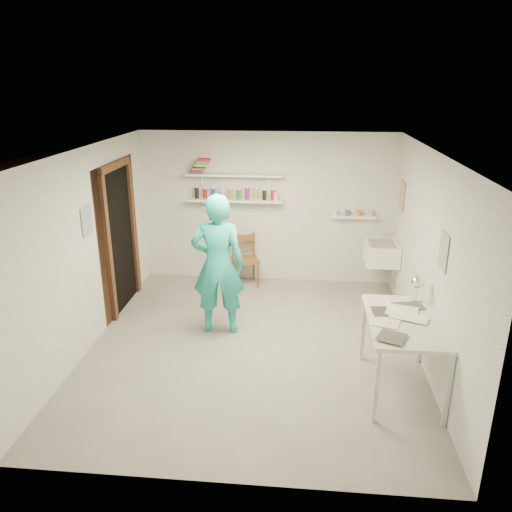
# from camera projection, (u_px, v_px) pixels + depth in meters

# --- Properties ---
(floor) EXTENTS (4.00, 4.50, 0.02)m
(floor) POSITION_uv_depth(u_px,v_px,m) (253.00, 347.00, 6.22)
(floor) COLOR slate
(floor) RESTS_ON ground
(ceiling) EXTENTS (4.00, 4.50, 0.02)m
(ceiling) POSITION_uv_depth(u_px,v_px,m) (253.00, 150.00, 5.41)
(ceiling) COLOR silver
(ceiling) RESTS_ON wall_back
(wall_back) EXTENTS (4.00, 0.02, 2.40)m
(wall_back) POSITION_uv_depth(u_px,v_px,m) (267.00, 208.00, 7.93)
(wall_back) COLOR silver
(wall_back) RESTS_ON ground
(wall_front) EXTENTS (4.00, 0.02, 2.40)m
(wall_front) POSITION_uv_depth(u_px,v_px,m) (222.00, 356.00, 3.69)
(wall_front) COLOR silver
(wall_front) RESTS_ON ground
(wall_left) EXTENTS (0.02, 4.50, 2.40)m
(wall_left) POSITION_uv_depth(u_px,v_px,m) (87.00, 250.00, 5.99)
(wall_left) COLOR silver
(wall_left) RESTS_ON ground
(wall_right) EXTENTS (0.02, 4.50, 2.40)m
(wall_right) POSITION_uv_depth(u_px,v_px,m) (429.00, 261.00, 5.64)
(wall_right) COLOR silver
(wall_right) RESTS_ON ground
(doorway_recess) EXTENTS (0.02, 0.90, 2.00)m
(doorway_recess) POSITION_uv_depth(u_px,v_px,m) (120.00, 240.00, 7.04)
(doorway_recess) COLOR black
(doorway_recess) RESTS_ON wall_left
(corridor_box) EXTENTS (1.40, 1.50, 2.10)m
(corridor_box) POSITION_uv_depth(u_px,v_px,m) (72.00, 235.00, 7.09)
(corridor_box) COLOR brown
(corridor_box) RESTS_ON ground
(door_lintel) EXTENTS (0.06, 1.05, 0.10)m
(door_lintel) POSITION_uv_depth(u_px,v_px,m) (115.00, 165.00, 6.69)
(door_lintel) COLOR brown
(door_lintel) RESTS_ON wall_left
(door_jamb_near) EXTENTS (0.06, 0.10, 2.00)m
(door_jamb_near) POSITION_uv_depth(u_px,v_px,m) (109.00, 251.00, 6.57)
(door_jamb_near) COLOR brown
(door_jamb_near) RESTS_ON ground
(door_jamb_far) EXTENTS (0.06, 0.10, 2.00)m
(door_jamb_far) POSITION_uv_depth(u_px,v_px,m) (133.00, 230.00, 7.51)
(door_jamb_far) COLOR brown
(door_jamb_far) RESTS_ON ground
(shelf_lower) EXTENTS (1.50, 0.22, 0.03)m
(shelf_lower) POSITION_uv_depth(u_px,v_px,m) (235.00, 200.00, 7.81)
(shelf_lower) COLOR white
(shelf_lower) RESTS_ON wall_back
(shelf_upper) EXTENTS (1.50, 0.22, 0.03)m
(shelf_upper) POSITION_uv_depth(u_px,v_px,m) (234.00, 175.00, 7.67)
(shelf_upper) COLOR white
(shelf_upper) RESTS_ON wall_back
(ledge_shelf) EXTENTS (0.70, 0.14, 0.03)m
(ledge_shelf) POSITION_uv_depth(u_px,v_px,m) (353.00, 217.00, 7.76)
(ledge_shelf) COLOR white
(ledge_shelf) RESTS_ON wall_back
(poster_left) EXTENTS (0.01, 0.28, 0.36)m
(poster_left) POSITION_uv_depth(u_px,v_px,m) (87.00, 221.00, 5.92)
(poster_left) COLOR #334C7F
(poster_left) RESTS_ON wall_left
(poster_right_a) EXTENTS (0.01, 0.34, 0.42)m
(poster_right_a) POSITION_uv_depth(u_px,v_px,m) (402.00, 196.00, 7.21)
(poster_right_a) COLOR #995933
(poster_right_a) RESTS_ON wall_right
(poster_right_b) EXTENTS (0.01, 0.30, 0.38)m
(poster_right_b) POSITION_uv_depth(u_px,v_px,m) (443.00, 252.00, 5.02)
(poster_right_b) COLOR #3F724C
(poster_right_b) RESTS_ON wall_right
(belfast_sink) EXTENTS (0.48, 0.60, 0.30)m
(belfast_sink) POSITION_uv_depth(u_px,v_px,m) (381.00, 253.00, 7.42)
(belfast_sink) COLOR white
(belfast_sink) RESTS_ON wall_right
(man) EXTENTS (0.71, 0.49, 1.84)m
(man) POSITION_uv_depth(u_px,v_px,m) (218.00, 265.00, 6.31)
(man) COLOR #22ADA1
(man) RESTS_ON ground
(wall_clock) EXTENTS (0.33, 0.06, 0.33)m
(wall_clock) POSITION_uv_depth(u_px,v_px,m) (222.00, 237.00, 6.41)
(wall_clock) COLOR beige
(wall_clock) RESTS_ON man
(wooden_chair) EXTENTS (0.49, 0.48, 0.85)m
(wooden_chair) POSITION_uv_depth(u_px,v_px,m) (246.00, 260.00, 7.93)
(wooden_chair) COLOR brown
(wooden_chair) RESTS_ON ground
(work_table) EXTENTS (0.74, 1.23, 0.82)m
(work_table) POSITION_uv_depth(u_px,v_px,m) (401.00, 355.00, 5.22)
(work_table) COLOR silver
(work_table) RESTS_ON ground
(desk_lamp) EXTENTS (0.15, 0.15, 0.15)m
(desk_lamp) POSITION_uv_depth(u_px,v_px,m) (418.00, 282.00, 5.45)
(desk_lamp) COLOR white
(desk_lamp) RESTS_ON work_table
(spray_cans) EXTENTS (1.32, 0.06, 0.17)m
(spray_cans) POSITION_uv_depth(u_px,v_px,m) (235.00, 194.00, 7.77)
(spray_cans) COLOR black
(spray_cans) RESTS_ON shelf_lower
(book_stack) EXTENTS (0.32, 0.14, 0.22)m
(book_stack) POSITION_uv_depth(u_px,v_px,m) (200.00, 166.00, 7.68)
(book_stack) COLOR red
(book_stack) RESTS_ON shelf_upper
(ledge_pots) EXTENTS (0.48, 0.07, 0.09)m
(ledge_pots) POSITION_uv_depth(u_px,v_px,m) (353.00, 213.00, 7.74)
(ledge_pots) COLOR silver
(ledge_pots) RESTS_ON ledge_shelf
(papers) EXTENTS (0.30, 0.22, 0.03)m
(papers) POSITION_uv_depth(u_px,v_px,m) (405.00, 319.00, 5.08)
(papers) COLOR silver
(papers) RESTS_ON work_table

